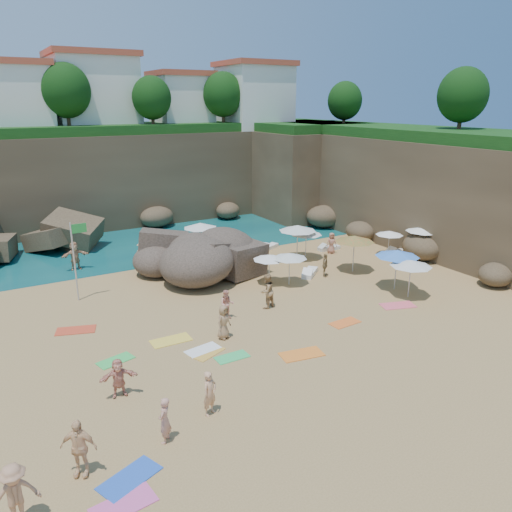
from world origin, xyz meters
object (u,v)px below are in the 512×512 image
person_stand_2 (142,253)px  person_stand_5 (75,256)px  lounger_0 (269,247)px  rock_outcrop (188,274)px  parasol_0 (227,235)px  person_stand_4 (332,243)px  person_stand_0 (210,393)px  person_stand_1 (267,291)px  flag_pole (76,251)px  parasol_1 (200,225)px  parasol_2 (298,228)px  person_stand_6 (165,420)px  person_stand_3 (325,265)px

person_stand_2 → person_stand_5: 4.33m
lounger_0 → person_stand_5: 13.92m
rock_outcrop → parasol_0: (3.30, 0.80, 2.04)m
parasol_0 → person_stand_4: 8.00m
person_stand_0 → person_stand_1: (6.79, 7.23, 0.12)m
flag_pole → person_stand_4: flag_pole is taller
flag_pole → parasol_1: bearing=26.2°
flag_pole → person_stand_5: 6.03m
person_stand_1 → rock_outcrop: bearing=-95.9°
rock_outcrop → person_stand_0: 15.45m
person_stand_0 → person_stand_1: bearing=21.7°
parasol_1 → person_stand_4: 9.70m
person_stand_4 → parasol_0: bearing=-176.2°
parasol_2 → person_stand_2: 10.92m
person_stand_0 → person_stand_2: size_ratio=1.06×
person_stand_4 → person_stand_6: (-18.12, -14.16, 0.03)m
parasol_1 → parasol_2: (5.35, -4.62, 0.13)m
parasol_2 → person_stand_1: (-6.37, -6.33, -1.33)m
flag_pole → parasol_1: 10.65m
person_stand_3 → person_stand_6: person_stand_6 is taller
person_stand_3 → flag_pole: bearing=116.1°
person_stand_3 → person_stand_6: (-14.57, -10.33, 0.05)m
person_stand_0 → person_stand_3: size_ratio=1.11×
rock_outcrop → lounger_0: (7.60, 2.29, 0.14)m
person_stand_6 → flag_pole: bearing=-139.2°
person_stand_3 → person_stand_0: bearing=168.4°
flag_pole → parasol_0: 10.43m
parasol_0 → person_stand_5: (-9.40, 3.83, -1.09)m
person_stand_4 → person_stand_6: bearing=-125.0°
flag_pole → person_stand_0: flag_pole is taller
parasol_2 → person_stand_3: bearing=-97.6°
parasol_2 → person_stand_3: parasol_2 is taller
lounger_0 → person_stand_2: size_ratio=1.14×
parasol_1 → person_stand_2: 4.73m
parasol_1 → rock_outcrop: bearing=-125.3°
rock_outcrop → lounger_0: size_ratio=3.85×
flag_pole → person_stand_4: (17.93, 0.02, -2.09)m
lounger_0 → person_stand_2: bearing=148.2°
flag_pole → person_stand_6: bearing=-90.8°
flag_pole → parasol_0: (10.24, 1.82, -0.84)m
parasol_0 → lounger_0: 4.93m
rock_outcrop → parasol_2: parasol_2 is taller
person_stand_1 → person_stand_2: bearing=-90.0°
rock_outcrop → parasol_0: parasol_0 is taller
person_stand_4 → person_stand_1: bearing=-129.3°
person_stand_1 → person_stand_5: 14.17m
parasol_0 → person_stand_0: bearing=-119.0°
flag_pole → person_stand_6: size_ratio=2.78×
flag_pole → parasol_0: flag_pole is taller
parasol_0 → parasol_1: 2.95m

